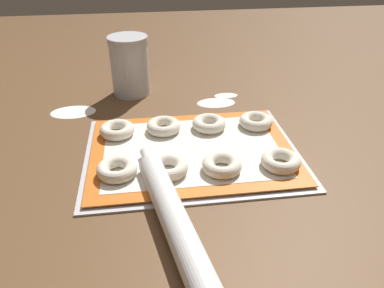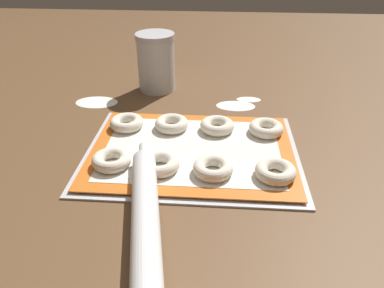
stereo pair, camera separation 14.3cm
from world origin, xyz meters
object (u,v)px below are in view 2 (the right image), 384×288
(baking_tray, at_px, (192,152))
(rolling_pin, at_px, (146,229))
(bagel_front_mid_right, at_px, (213,168))
(bagel_back_far_left, at_px, (127,123))
(bagel_back_mid_left, at_px, (172,124))
(bagel_front_mid_left, at_px, (160,164))
(bagel_front_far_right, at_px, (275,171))
(flour_canister, at_px, (156,62))
(bagel_back_mid_right, at_px, (217,126))
(bagel_front_far_left, at_px, (112,160))
(bagel_back_far_right, at_px, (266,128))

(baking_tray, relative_size, rolling_pin, 0.93)
(bagel_front_mid_right, relative_size, bagel_back_far_left, 1.00)
(bagel_front_mid_right, height_order, bagel_back_mid_left, same)
(bagel_front_mid_left, xyz_separation_m, bagel_front_mid_right, (0.11, -0.01, 0.00))
(bagel_front_far_right, xyz_separation_m, bagel_back_far_left, (-0.33, 0.17, 0.00))
(bagel_front_far_right, xyz_separation_m, flour_canister, (-0.29, 0.43, 0.06))
(bagel_back_far_left, xyz_separation_m, bagel_back_mid_right, (0.21, 0.00, 0.00))
(bagel_front_mid_right, xyz_separation_m, bagel_front_far_right, (0.12, -0.00, 0.00))
(bagel_front_far_right, bearing_deg, bagel_back_far_left, 152.15)
(bagel_front_far_right, distance_m, rolling_pin, 0.28)
(bagel_back_mid_left, height_order, flour_canister, flour_canister)
(bagel_front_far_right, bearing_deg, bagel_front_far_left, 177.27)
(bagel_front_far_right, height_order, bagel_back_mid_right, same)
(bagel_front_mid_right, xyz_separation_m, bagel_back_far_left, (-0.21, 0.17, 0.00))
(bagel_front_far_right, distance_m, bagel_back_mid_left, 0.28)
(bagel_front_far_left, bearing_deg, bagel_front_mid_left, -4.04)
(bagel_back_mid_right, relative_size, flour_canister, 0.48)
(bagel_back_mid_right, bearing_deg, bagel_front_far_left, -142.62)
(bagel_front_mid_left, distance_m, bagel_back_mid_right, 0.20)
(baking_tray, height_order, bagel_back_mid_left, bagel_back_mid_left)
(bagel_front_far_right, bearing_deg, bagel_front_mid_left, 177.84)
(bagel_front_mid_right, distance_m, bagel_back_far_left, 0.27)
(bagel_front_mid_right, xyz_separation_m, flour_canister, (-0.18, 0.43, 0.06))
(bagel_front_far_left, relative_size, flour_canister, 0.48)
(bagel_front_far_left, distance_m, bagel_front_far_right, 0.32)
(bagel_front_mid_left, height_order, bagel_back_mid_right, same)
(bagel_front_far_left, height_order, bagel_back_far_left, same)
(bagel_back_mid_right, bearing_deg, bagel_front_mid_right, -91.68)
(bagel_back_mid_left, xyz_separation_m, bagel_back_far_right, (0.22, -0.01, 0.00))
(bagel_back_far_right, bearing_deg, bagel_back_far_left, 179.59)
(bagel_back_far_left, bearing_deg, bagel_front_far_right, -27.85)
(bagel_front_mid_left, bearing_deg, bagel_back_mid_right, 56.39)
(bagel_front_mid_left, relative_size, bagel_back_far_left, 1.00)
(baking_tray, relative_size, flour_canister, 2.78)
(baking_tray, xyz_separation_m, bagel_back_mid_left, (-0.05, 0.09, 0.02))
(baking_tray, xyz_separation_m, rolling_pin, (-0.05, -0.26, 0.02))
(bagel_back_mid_right, bearing_deg, bagel_back_mid_left, 179.22)
(baking_tray, bearing_deg, bagel_front_far_right, -27.97)
(bagel_front_mid_left, xyz_separation_m, flour_canister, (-0.07, 0.42, 0.06))
(bagel_back_mid_left, bearing_deg, bagel_front_far_right, -38.51)
(bagel_front_far_left, xyz_separation_m, bagel_front_far_right, (0.32, -0.02, 0.00))
(bagel_back_far_left, height_order, bagel_back_mid_right, same)
(bagel_front_mid_right, bearing_deg, flour_canister, 112.19)
(bagel_front_far_left, distance_m, bagel_back_far_left, 0.16)
(bagel_front_mid_left, relative_size, bagel_front_far_right, 1.00)
(flour_canister, distance_m, rolling_pin, 0.61)
(bagel_back_mid_left, distance_m, bagel_back_far_right, 0.22)
(baking_tray, bearing_deg, bagel_back_far_right, 26.54)
(bagel_front_mid_right, distance_m, bagel_back_far_right, 0.20)
(bagel_front_mid_right, height_order, rolling_pin, rolling_pin)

